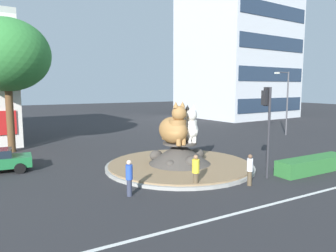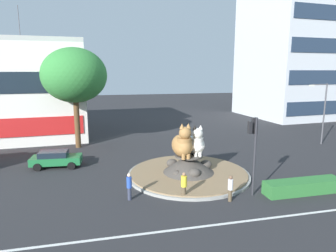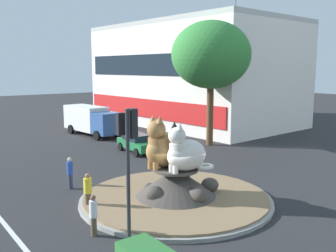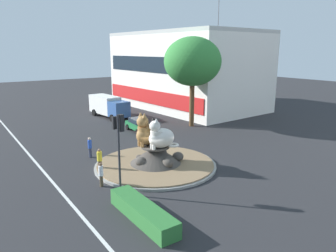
# 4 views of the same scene
# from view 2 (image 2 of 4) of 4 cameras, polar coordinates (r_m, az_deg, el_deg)

# --- Properties ---
(ground_plane) EXTENTS (160.00, 160.00, 0.00)m
(ground_plane) POSITION_cam_2_polar(r_m,az_deg,el_deg) (23.50, 4.00, -9.51)
(ground_plane) COLOR #28282B
(lane_centreline) EXTENTS (112.00, 0.20, 0.01)m
(lane_centreline) POSITION_cam_2_polar(r_m,az_deg,el_deg) (17.03, 11.87, -17.99)
(lane_centreline) COLOR silver
(lane_centreline) RESTS_ON ground
(roundabout_island) EXTENTS (9.54, 9.54, 1.66)m
(roundabout_island) POSITION_cam_2_polar(r_m,az_deg,el_deg) (23.33, 4.04, -8.24)
(roundabout_island) COLOR gray
(roundabout_island) RESTS_ON ground
(cat_statue_tabby) EXTENTS (1.69, 2.76, 2.66)m
(cat_statue_tabby) POSITION_cam_2_polar(r_m,az_deg,el_deg) (22.29, 2.87, -3.54)
(cat_statue_tabby) COLOR #9E703D
(cat_statue_tabby) RESTS_ON roundabout_island
(cat_statue_white) EXTENTS (1.65, 2.40, 2.41)m
(cat_statue_white) POSITION_cam_2_polar(r_m,az_deg,el_deg) (22.99, 5.48, -3.37)
(cat_statue_white) COLOR silver
(cat_statue_white) RESTS_ON roundabout_island
(traffic_light_mast) EXTENTS (0.71, 0.54, 5.18)m
(traffic_light_mast) POSITION_cam_2_polar(r_m,az_deg,el_deg) (19.57, 16.31, -2.51)
(traffic_light_mast) COLOR #2D2D33
(traffic_light_mast) RESTS_ON ground
(office_tower) EXTENTS (17.04, 16.50, 33.10)m
(office_tower) POSITION_cam_2_polar(r_m,az_deg,el_deg) (58.44, 24.07, 18.13)
(office_tower) COLOR silver
(office_tower) RESTS_ON ground
(clipped_hedge_strip) EXTENTS (5.48, 1.20, 0.90)m
(clipped_hedge_strip) POSITION_cam_2_polar(r_m,az_deg,el_deg) (22.07, 24.77, -10.63)
(clipped_hedge_strip) COLOR #2D7033
(clipped_hedge_strip) RESTS_ON ground
(broadleaf_tree_behind_island) EXTENTS (6.63, 6.63, 10.46)m
(broadleaf_tree_behind_island) POSITION_cam_2_polar(r_m,az_deg,el_deg) (32.07, -17.74, 9.33)
(broadleaf_tree_behind_island) COLOR brown
(broadleaf_tree_behind_island) RESTS_ON ground
(streetlight_arm) EXTENTS (2.53, 0.59, 6.76)m
(streetlight_arm) POSITION_cam_2_polar(r_m,az_deg,el_deg) (36.24, 27.83, 2.97)
(streetlight_arm) COLOR #4C4C51
(streetlight_arm) RESTS_ON ground
(pedestrian_white_shirt) EXTENTS (0.32, 0.32, 1.68)m
(pedestrian_white_shirt) POSITION_cam_2_polar(r_m,az_deg,el_deg) (19.16, 12.03, -11.65)
(pedestrian_white_shirt) COLOR brown
(pedestrian_white_shirt) RESTS_ON ground
(pedestrian_yellow_shirt) EXTENTS (0.38, 0.38, 1.75)m
(pedestrian_yellow_shirt) POSITION_cam_2_polar(r_m,az_deg,el_deg) (19.16, 3.11, -11.35)
(pedestrian_yellow_shirt) COLOR brown
(pedestrian_yellow_shirt) RESTS_ON ground
(pedestrian_blue_shirt) EXTENTS (0.33, 0.33, 1.76)m
(pedestrian_blue_shirt) POSITION_cam_2_polar(r_m,az_deg,el_deg) (19.10, -7.53, -11.45)
(pedestrian_blue_shirt) COLOR #33384C
(pedestrian_blue_shirt) RESTS_ON ground
(sedan_on_far_lane) EXTENTS (4.21, 2.18, 1.42)m
(sedan_on_far_lane) POSITION_cam_2_polar(r_m,az_deg,el_deg) (26.87, -20.99, -5.91)
(sedan_on_far_lane) COLOR #1E6B38
(sedan_on_far_lane) RESTS_ON ground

